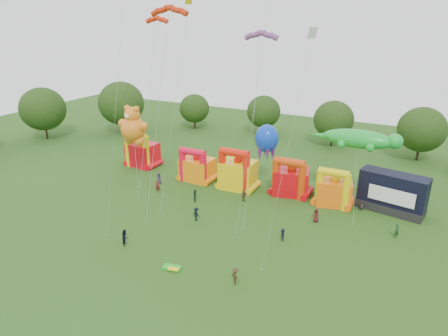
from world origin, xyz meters
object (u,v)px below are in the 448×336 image
at_px(teddy_bear_kite, 134,141).
at_px(bouncy_castle_0, 142,153).
at_px(spectator_4, 244,196).
at_px(bouncy_castle_2, 237,173).
at_px(stage_trailer, 392,193).
at_px(spectator_0, 159,178).
at_px(gecko_kite, 356,164).
at_px(octopus_kite, 262,154).

bearing_deg(teddy_bear_kite, bouncy_castle_0, 120.79).
bearing_deg(spectator_4, bouncy_castle_2, -81.73).
distance_m(stage_trailer, spectator_4, 20.70).
distance_m(bouncy_castle_2, spectator_0, 12.96).
bearing_deg(spectator_4, teddy_bear_kite, -27.58).
relative_size(gecko_kite, spectator_0, 6.89).
height_order(teddy_bear_kite, spectator_4, teddy_bear_kite).
bearing_deg(stage_trailer, teddy_bear_kite, -169.81).
distance_m(bouncy_castle_0, stage_trailer, 42.51).
distance_m(spectator_0, spectator_4, 15.18).
xyz_separation_m(stage_trailer, octopus_kite, (-19.39, -0.44, 2.78)).
height_order(stage_trailer, teddy_bear_kite, teddy_bear_kite).
relative_size(teddy_bear_kite, spectator_0, 6.67).
xyz_separation_m(teddy_bear_kite, spectator_4, (19.50, 0.36, -5.87)).
height_order(bouncy_castle_0, spectator_4, bouncy_castle_0).
bearing_deg(octopus_kite, teddy_bear_kite, -161.50).
relative_size(bouncy_castle_2, spectator_4, 3.69).
xyz_separation_m(stage_trailer, teddy_bear_kite, (-39.02, -7.01, 4.11)).
xyz_separation_m(gecko_kite, spectator_4, (-14.40, -5.78, -5.49)).
height_order(bouncy_castle_2, spectator_0, bouncy_castle_2).
bearing_deg(teddy_bear_kite, octopus_kite, 18.50).
xyz_separation_m(teddy_bear_kite, spectator_0, (4.33, 0.24, -5.87)).
xyz_separation_m(gecko_kite, spectator_0, (-29.58, -5.90, -5.49)).
distance_m(bouncy_castle_2, gecko_kite, 17.90).
bearing_deg(teddy_bear_kite, stage_trailer, 10.19).
distance_m(octopus_kite, spectator_0, 17.17).
bearing_deg(spectator_0, bouncy_castle_2, 38.96).
xyz_separation_m(bouncy_castle_2, teddy_bear_kite, (-16.50, -4.35, 4.18)).
bearing_deg(bouncy_castle_0, gecko_kite, 0.48).
relative_size(bouncy_castle_2, spectator_0, 3.69).
xyz_separation_m(octopus_kite, spectator_4, (-0.13, -6.21, -4.54)).
height_order(bouncy_castle_2, teddy_bear_kite, teddy_bear_kite).
relative_size(stage_trailer, gecko_kite, 0.72).
xyz_separation_m(bouncy_castle_2, spectator_4, (3.00, -4.00, -1.68)).
height_order(bouncy_castle_2, gecko_kite, gecko_kite).
distance_m(bouncy_castle_2, teddy_bear_kite, 17.57).
bearing_deg(octopus_kite, bouncy_castle_0, -178.15).
relative_size(bouncy_castle_2, gecko_kite, 0.53).
bearing_deg(spectator_4, gecko_kite, 173.25).
height_order(bouncy_castle_0, spectator_0, bouncy_castle_0).
xyz_separation_m(bouncy_castle_2, stage_trailer, (22.52, 2.66, 0.08)).
relative_size(bouncy_castle_0, gecko_kite, 0.51).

